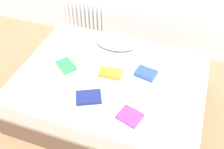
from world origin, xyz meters
name	(u,v)px	position (x,y,z in m)	size (l,w,h in m)	color
ground_plane	(111,106)	(0.00, 0.00, 0.00)	(8.00, 8.00, 0.00)	#93704C
bed	(111,92)	(0.00, 0.00, 0.25)	(2.00, 1.50, 0.50)	brown
radiator	(85,17)	(-0.83, 1.20, 0.37)	(0.63, 0.04, 0.50)	white
pillow	(116,41)	(-0.12, 0.52, 0.56)	(0.50, 0.33, 0.13)	white
textbook_blue	(146,73)	(0.35, 0.14, 0.53)	(0.21, 0.16, 0.05)	#2847B7
textbook_purple	(130,116)	(0.35, -0.45, 0.52)	(0.21, 0.18, 0.03)	purple
textbook_green	(66,66)	(-0.51, -0.02, 0.52)	(0.22, 0.15, 0.04)	green
textbook_navy	(89,97)	(-0.09, -0.36, 0.52)	(0.24, 0.17, 0.04)	navy
textbook_orange	(110,73)	(-0.01, 0.02, 0.52)	(0.24, 0.14, 0.05)	orange
textbook_white	(173,89)	(0.66, 0.01, 0.51)	(0.24, 0.18, 0.03)	white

